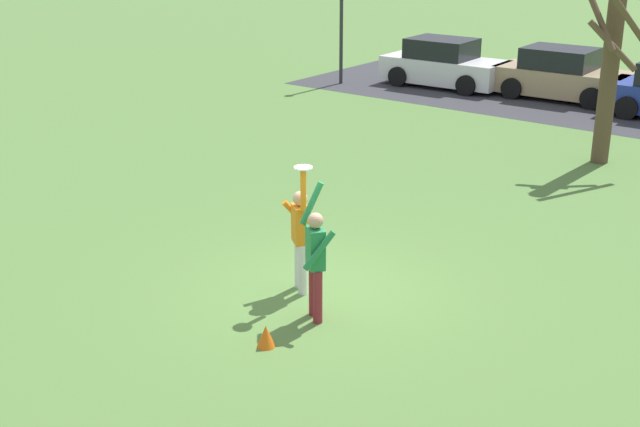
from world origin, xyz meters
name	(u,v)px	position (x,y,z in m)	size (l,w,h in m)	color
ground_plane	(320,291)	(0.00, 0.00, 0.00)	(120.00, 120.00, 0.00)	#567F3D
person_catcher	(300,232)	(-0.24, -0.17, 0.98)	(0.57, 0.55, 2.08)	silver
person_defender	(315,257)	(0.53, -0.79, 0.98)	(0.65, 0.64, 2.05)	maroon
frisbee_disc	(303,168)	(-0.07, -0.31, 2.09)	(0.28, 0.28, 0.02)	white
parked_car_white	(444,65)	(-6.57, 15.35, 0.73)	(4.15, 2.13, 1.59)	white
parked_car_tan	(561,76)	(-2.65, 15.87, 0.73)	(4.15, 2.13, 1.59)	tan
parking_strip	(623,109)	(-0.55, 15.63, 0.00)	(21.16, 6.40, 0.01)	#38383D
bare_tree_tall	(612,56)	(0.92, 9.67, 2.53)	(1.74, 1.24, 4.89)	brown
lamppost_by_lot	(341,6)	(-9.58, 13.63, 2.59)	(0.28, 0.28, 4.26)	#2D2D33
field_cone_orange	(266,336)	(0.51, -1.88, 0.16)	(0.26, 0.26, 0.32)	orange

